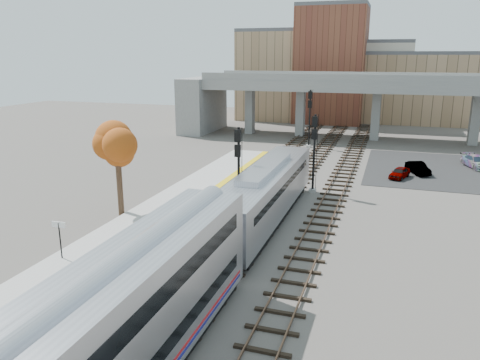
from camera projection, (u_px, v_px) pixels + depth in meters
The scene contains 16 objects.
ground at pixel (223, 254), 29.15m from camera, with size 160.00×160.00×0.00m, color #47423D.
platform at pixel (121, 238), 31.29m from camera, with size 4.50×60.00×0.35m, color #9E9E99.
yellow_strip at pixel (147, 238), 30.67m from camera, with size 0.70×60.00×0.01m, color yellow.
tracks at pixel (283, 198), 40.32m from camera, with size 10.70×95.00×0.25m.
overpass at pixel (362, 99), 67.46m from camera, with size 54.00×12.00×9.50m.
buildings_far at pixel (351, 78), 87.82m from camera, with size 43.00×21.00×20.60m.
parking_lot at pixel (433, 169), 50.63m from camera, with size 14.00×18.00×0.04m, color black.
locomotive at pixel (266, 193), 34.06m from camera, with size 3.02×19.05×4.10m.
signal_mast_near at pixel (238, 175), 34.44m from camera, with size 0.60×0.64×6.98m.
signal_mast_mid at pixel (314, 154), 41.33m from camera, with size 0.60×0.64×7.03m.
signal_mast_far at pixel (310, 118), 61.80m from camera, with size 0.60×0.64×7.60m.
station_sign at pixel (59, 232), 27.33m from camera, with size 0.90×0.11×2.27m.
tree at pixel (117, 150), 34.82m from camera, with size 3.60×3.60×6.92m.
car_a at pixel (400, 173), 46.79m from camera, with size 1.30×3.24×1.10m, color #99999E.
car_b at pixel (418, 168), 48.50m from camera, with size 1.29×3.69×1.22m, color #99999E.
car_c at pixel (476, 162), 51.11m from camera, with size 1.84×4.52×1.31m, color #99999E.
Camera 1 is at (9.40, -25.29, 12.01)m, focal length 35.00 mm.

